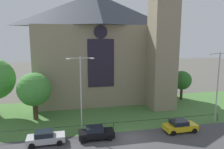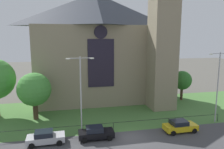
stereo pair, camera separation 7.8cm
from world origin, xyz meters
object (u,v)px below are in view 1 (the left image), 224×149
object	(u,v)px
streetlamp_near	(81,87)
parked_car_black	(96,133)
parked_car_silver	(46,137)
tree_left_near	(34,90)
tree_right_far	(182,80)
streetlamp_far	(218,79)
church_building	(100,46)
parked_car_yellow	(180,126)

from	to	relation	value
streetlamp_near	parked_car_black	size ratio (longest dim) A/B	2.30
streetlamp_near	parked_car_silver	bearing A→B (deg)	-158.71
tree_left_near	tree_right_far	xyz separation A→B (m)	(26.29, 4.75, -0.66)
streetlamp_near	streetlamp_far	bearing A→B (deg)	-0.00
church_building	parked_car_yellow	world-z (taller)	church_building
tree_left_near	parked_car_silver	xyz separation A→B (m)	(2.06, -8.24, -3.73)
church_building	streetlamp_near	distance (m)	16.47
tree_right_far	parked_car_silver	bearing A→B (deg)	-151.80
streetlamp_near	parked_car_yellow	xyz separation A→B (m)	(12.36, -1.89, -5.31)
church_building	parked_car_black	bearing A→B (deg)	-101.10
tree_left_near	parked_car_yellow	distance (m)	20.82
church_building	parked_car_silver	distance (m)	21.34
parked_car_black	parked_car_yellow	distance (m)	10.82
parked_car_silver	parked_car_black	bearing A→B (deg)	-1.61
parked_car_silver	parked_car_black	distance (m)	5.76
tree_right_far	streetlamp_far	bearing A→B (deg)	-95.60
tree_right_far	parked_car_yellow	world-z (taller)	tree_right_far
parked_car_black	parked_car_yellow	xyz separation A→B (m)	(10.82, -0.28, 0.00)
streetlamp_far	parked_car_silver	size ratio (longest dim) A/B	2.35
church_building	parked_car_black	world-z (taller)	church_building
tree_right_far	streetlamp_near	world-z (taller)	streetlamp_near
parked_car_silver	parked_car_yellow	size ratio (longest dim) A/B	1.00
church_building	parked_car_silver	world-z (taller)	church_building
tree_left_near	streetlamp_far	bearing A→B (deg)	-14.67
church_building	tree_left_near	distance (m)	15.18
tree_left_near	church_building	bearing A→B (deg)	37.65
tree_right_far	parked_car_yellow	xyz separation A→B (m)	(-7.64, -13.24, -3.07)
tree_left_near	parked_car_yellow	size ratio (longest dim) A/B	1.64
tree_left_near	streetlamp_far	size ratio (longest dim) A/B	0.69
streetlamp_near	parked_car_yellow	bearing A→B (deg)	-8.70
parked_car_silver	church_building	bearing A→B (deg)	59.73
tree_left_near	tree_right_far	bearing A→B (deg)	10.25
streetlamp_far	tree_right_far	bearing A→B (deg)	84.40
parked_car_yellow	parked_car_silver	bearing A→B (deg)	177.70
church_building	tree_right_far	xyz separation A→B (m)	(15.17, -3.82, -6.45)
tree_right_far	parked_car_black	size ratio (longest dim) A/B	1.33
tree_right_far	streetlamp_near	distance (m)	23.11
streetlamp_far	parked_car_yellow	distance (m)	8.71
parked_car_black	parked_car_yellow	size ratio (longest dim) A/B	1.00
streetlamp_far	parked_car_silver	bearing A→B (deg)	-175.93
tree_left_near	parked_car_black	bearing A→B (deg)	-46.36
tree_left_near	streetlamp_far	world-z (taller)	streetlamp_far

